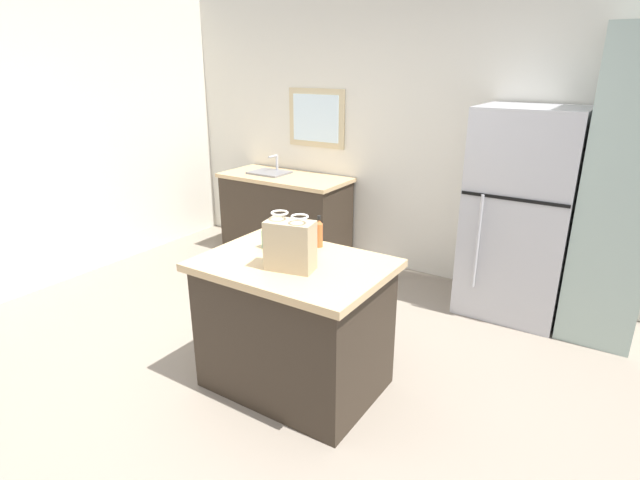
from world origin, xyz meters
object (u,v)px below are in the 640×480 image
(kitchen_island, at_px, (295,324))
(bottle, at_px, (319,233))
(tall_cabinet, at_px, (622,192))
(shopping_bag, at_px, (290,245))
(refrigerator, at_px, (520,215))
(small_box, at_px, (274,240))

(kitchen_island, height_order, bottle, bottle)
(tall_cabinet, bearing_deg, shopping_bag, -128.02)
(tall_cabinet, height_order, shopping_bag, tall_cabinet)
(tall_cabinet, relative_size, bottle, 10.68)
(refrigerator, distance_m, small_box, 2.10)
(tall_cabinet, distance_m, small_box, 2.54)
(refrigerator, xyz_separation_m, tall_cabinet, (0.67, 0.00, 0.28))
(kitchen_island, relative_size, shopping_bag, 3.38)
(kitchen_island, xyz_separation_m, tall_cabinet, (1.60, 1.87, 0.69))
(refrigerator, bearing_deg, small_box, -123.45)
(shopping_bag, bearing_deg, refrigerator, 66.25)
(small_box, height_order, bottle, bottle)
(refrigerator, xyz_separation_m, bottle, (-0.93, -1.56, 0.12))
(shopping_bag, xyz_separation_m, bottle, (-0.07, 0.41, -0.06))
(small_box, bearing_deg, refrigerator, 56.55)
(kitchen_island, height_order, small_box, small_box)
(kitchen_island, relative_size, small_box, 8.81)
(shopping_bag, bearing_deg, tall_cabinet, 51.98)
(shopping_bag, bearing_deg, small_box, 143.58)
(kitchen_island, bearing_deg, shopping_bag, -61.89)
(refrigerator, xyz_separation_m, small_box, (-1.16, -1.75, 0.08))
(shopping_bag, relative_size, small_box, 2.61)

